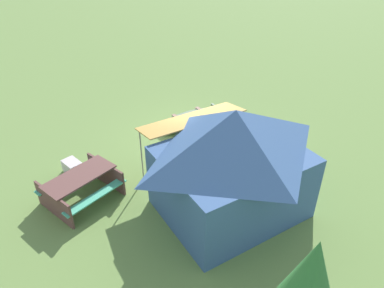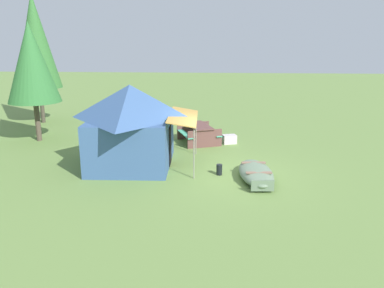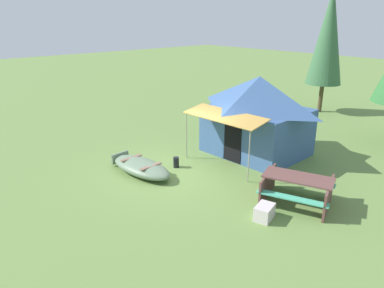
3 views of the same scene
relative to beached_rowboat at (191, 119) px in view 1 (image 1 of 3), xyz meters
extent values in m
plane|color=olive|center=(0.65, 1.10, -0.24)|extent=(80.00, 80.00, 0.00)
ellipsoid|color=slate|center=(0.01, 0.00, -0.01)|extent=(2.65, 1.27, 0.45)
ellipsoid|color=#232B22|center=(0.01, 0.00, 0.03)|extent=(2.44, 1.13, 0.16)
cube|color=#836250|center=(0.53, 0.04, 0.18)|extent=(0.20, 0.82, 0.04)
cube|color=#836250|center=(-0.50, -0.04, 0.18)|extent=(0.20, 0.82, 0.04)
cube|color=slate|center=(-1.17, -0.09, 0.01)|extent=(0.13, 0.69, 0.34)
cube|color=#3B5C90|center=(1.32, 4.38, 0.65)|extent=(3.47, 2.88, 1.76)
pyramid|color=#3B5C90|center=(1.32, 4.38, 2.11)|extent=(3.75, 3.11, 1.16)
cube|color=black|center=(1.37, 2.99, 0.51)|extent=(0.76, 0.06, 1.41)
cube|color=#C09242|center=(1.38, 2.50, 1.58)|extent=(3.07, 1.09, 0.20)
cylinder|color=gray|center=(2.81, 2.14, 0.60)|extent=(0.04, 0.04, 1.68)
cylinder|color=gray|center=(-0.02, 2.04, 0.60)|extent=(0.04, 0.04, 1.68)
cube|color=brown|center=(4.59, 2.11, 0.54)|extent=(2.04, 1.44, 0.04)
cube|color=#4CBB94|center=(4.36, 2.70, 0.21)|extent=(1.84, 0.91, 0.04)
cube|color=#4CBB94|center=(4.81, 1.52, 0.21)|extent=(1.84, 0.91, 0.04)
cube|color=brown|center=(5.37, 2.41, 0.14)|extent=(0.60, 1.44, 0.76)
cube|color=brown|center=(3.80, 1.81, 0.14)|extent=(0.60, 1.44, 0.76)
cube|color=silver|center=(4.52, 0.75, -0.04)|extent=(0.54, 0.67, 0.39)
cylinder|color=black|center=(0.39, 1.20, -0.05)|extent=(0.21, 0.21, 0.37)
camera|label=1|loc=(5.72, 10.18, 6.43)|focal=34.02mm
camera|label=2|loc=(-12.27, 1.28, 4.28)|focal=36.73mm
camera|label=3|loc=(9.34, -6.05, 4.74)|focal=33.60mm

